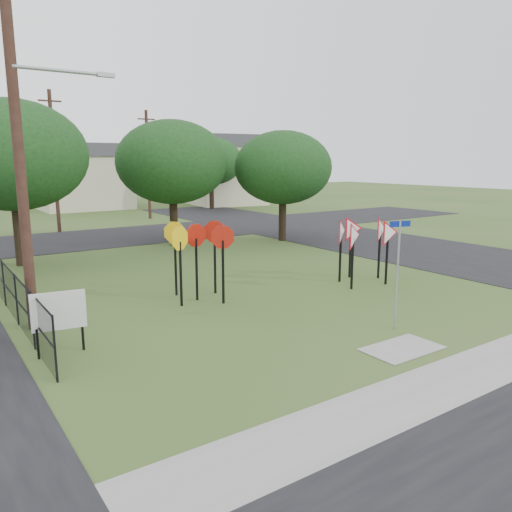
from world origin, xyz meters
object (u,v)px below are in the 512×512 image
Objects in this scene: street_name_sign at (398,268)px; stop_sign_cluster at (198,243)px; yield_sign_cluster at (363,235)px; info_board at (59,313)px.

street_name_sign is 6.57m from stop_sign_cluster.
street_name_sign is 5.50m from yield_sign_cluster.
stop_sign_cluster is 5.70m from info_board.
info_board is at bearing -154.27° from stop_sign_cluster.
street_name_sign is at bearing -22.40° from info_board.
info_board is (-11.43, -1.06, -0.81)m from yield_sign_cluster.
stop_sign_cluster is at bearing 117.99° from street_name_sign.
stop_sign_cluster reaches higher than yield_sign_cluster.
street_name_sign reaches higher than stop_sign_cluster.
info_board is (-8.15, 3.36, -0.70)m from street_name_sign.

